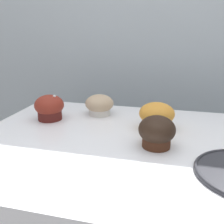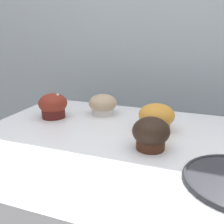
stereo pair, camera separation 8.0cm
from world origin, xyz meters
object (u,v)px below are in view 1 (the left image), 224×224
(muffin_back_right, at_px, (49,107))
(muffin_front_left, at_px, (157,132))
(muffin_back_left, at_px, (99,105))
(muffin_front_center, at_px, (158,116))

(muffin_back_right, distance_m, muffin_front_left, 0.38)
(muffin_back_left, bearing_deg, muffin_front_center, -21.79)
(muffin_back_left, relative_size, muffin_front_left, 1.05)
(muffin_back_right, bearing_deg, muffin_front_left, -19.13)
(muffin_front_center, distance_m, muffin_back_right, 0.35)
(muffin_back_right, relative_size, muffin_front_left, 1.03)
(muffin_back_left, height_order, muffin_back_right, muffin_back_right)
(muffin_front_center, height_order, muffin_back_left, muffin_front_center)
(muffin_front_center, xyz_separation_m, muffin_front_left, (0.01, -0.13, 0.00))
(muffin_front_center, relative_size, muffin_back_right, 1.10)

